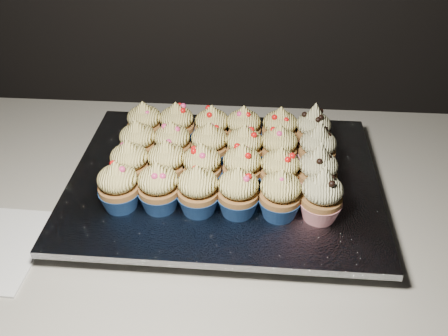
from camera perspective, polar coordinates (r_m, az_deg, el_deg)
name	(u,v)px	position (r m, az deg, el deg)	size (l,w,h in m)	color
worktop	(93,195)	(0.91, -14.73, -2.96)	(2.44, 0.64, 0.04)	beige
baking_tray	(224,187)	(0.85, 0.00, -2.14)	(0.47, 0.36, 0.02)	black
foil_lining	(224,179)	(0.83, 0.00, -1.22)	(0.51, 0.40, 0.01)	silver
cupcake_0	(119,187)	(0.76, -11.96, -2.10)	(0.06, 0.06, 0.08)	navy
cupcake_1	(159,188)	(0.75, -7.48, -2.25)	(0.06, 0.06, 0.08)	navy
cupcake_2	(198,191)	(0.74, -2.99, -2.60)	(0.06, 0.06, 0.08)	navy
cupcake_3	(238,192)	(0.74, 1.63, -2.80)	(0.06, 0.06, 0.08)	navy
cupcake_4	(280,195)	(0.74, 6.44, -3.08)	(0.06, 0.06, 0.08)	navy
cupcake_5	(322,196)	(0.74, 11.09, -3.18)	(0.06, 0.06, 0.10)	red
cupcake_6	(130,164)	(0.81, -10.69, 0.41)	(0.06, 0.06, 0.08)	navy
cupcake_7	(167,164)	(0.80, -6.54, 0.44)	(0.06, 0.06, 0.08)	navy
cupcake_8	(202,168)	(0.79, -2.53, 0.06)	(0.06, 0.06, 0.08)	navy
cupcake_9	(242,168)	(0.78, 2.07, -0.03)	(0.06, 0.06, 0.08)	navy
cupcake_10	(280,172)	(0.78, 6.38, -0.43)	(0.06, 0.06, 0.08)	navy
cupcake_11	(318,172)	(0.79, 10.65, -0.42)	(0.06, 0.06, 0.10)	red
cupcake_12	(138,144)	(0.85, -9.78, 2.77)	(0.06, 0.06, 0.08)	navy
cupcake_13	(172,145)	(0.84, -5.92, 2.69)	(0.06, 0.06, 0.08)	navy
cupcake_14	(209,146)	(0.84, -1.69, 2.56)	(0.06, 0.06, 0.08)	navy
cupcake_15	(244,148)	(0.83, 2.32, 2.26)	(0.06, 0.06, 0.08)	navy
cupcake_16	(279,148)	(0.83, 6.28, 2.24)	(0.06, 0.06, 0.08)	navy
cupcake_17	(317,149)	(0.84, 10.62, 2.12)	(0.06, 0.06, 0.10)	red
cupcake_18	(145,124)	(0.91, -9.04, 4.94)	(0.06, 0.06, 0.08)	navy
cupcake_19	(177,125)	(0.90, -5.40, 4.89)	(0.06, 0.06, 0.08)	navy
cupcake_20	(212,128)	(0.88, -1.37, 4.56)	(0.06, 0.06, 0.08)	navy
cupcake_21	(243,129)	(0.88, 2.23, 4.48)	(0.06, 0.06, 0.08)	navy
cupcake_22	(280,130)	(0.88, 6.37, 4.32)	(0.06, 0.06, 0.08)	navy
cupcake_23	(313,131)	(0.89, 10.12, 4.23)	(0.06, 0.06, 0.10)	red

